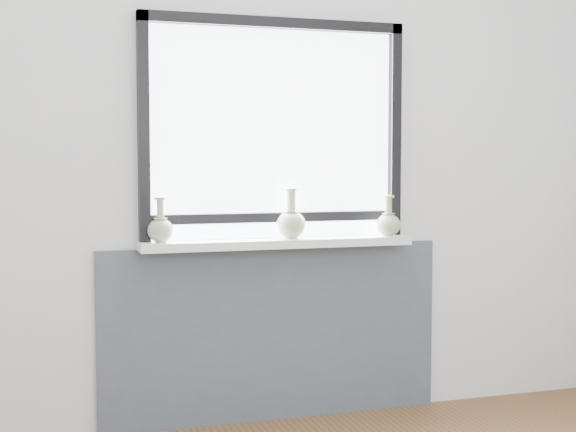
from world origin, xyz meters
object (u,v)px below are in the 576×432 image
object	(u,v)px
vase_a	(161,228)
vase_b	(291,222)
windowsill	(278,243)
vase_c	(388,223)

from	to	relation	value
vase_a	vase_b	xyz separation A→B (m)	(0.63, 0.00, 0.01)
windowsill	vase_b	world-z (taller)	vase_b
vase_a	windowsill	bearing A→B (deg)	0.54
vase_a	vase_b	size ratio (longest dim) A/B	0.86
vase_c	vase_a	bearing A→B (deg)	178.79
windowsill	vase_b	bearing A→B (deg)	-0.77
vase_a	vase_b	bearing A→B (deg)	0.40
windowsill	vase_a	xyz separation A→B (m)	(-0.56, -0.01, 0.09)
windowsill	vase_c	bearing A→B (deg)	-2.96
vase_b	vase_a	bearing A→B (deg)	-179.60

